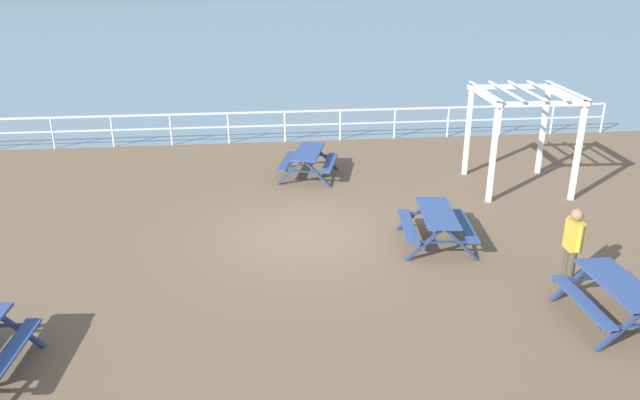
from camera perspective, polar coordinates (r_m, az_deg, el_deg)
name	(u,v)px	position (r m, az deg, el deg)	size (l,w,h in m)	color
ground_plane	(305,239)	(14.09, -1.42, -3.62)	(30.00, 24.00, 0.20)	brown
sea_band	(260,21)	(65.74, -5.57, 16.24)	(142.00, 90.00, 0.01)	gray
seaward_railing	(285,120)	(21.13, -3.28, 7.39)	(23.07, 0.07, 1.08)	white
picnic_table_near_left	(618,292)	(11.74, 25.95, -7.67)	(1.56, 1.81, 0.80)	#334C84
picnic_table_mid_centre	(308,157)	(17.61, -1.10, 3.99)	(1.90, 2.12, 0.80)	#334C84
picnic_table_far_left	(437,220)	(13.60, 10.81, -1.83)	(1.71, 1.95, 0.80)	#334C84
visitor	(572,244)	(12.31, 22.38, -3.84)	(0.23, 0.53, 1.66)	#4C4233
lattice_pergola	(523,116)	(17.32, 18.32, 7.44)	(2.54, 2.66, 2.70)	white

